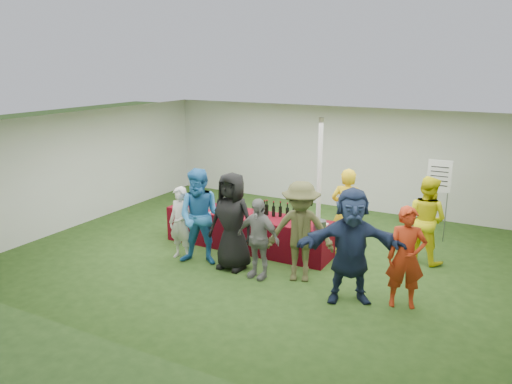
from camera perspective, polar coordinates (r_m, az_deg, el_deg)
The scene contains 18 objects.
ground at distance 10.27m, azimuth 1.95°, elevation -7.16°, with size 60.00×60.00×0.00m, color #284719.
tent at distance 10.73m, azimuth 7.24°, elevation 1.25°, with size 10.00×10.00×10.00m.
serving_table at distance 10.49m, azimuth -0.97°, elevation -4.50°, with size 3.60×0.80×0.75m, color #65080E.
wine_bottles at distance 10.18m, azimuth 2.50°, elevation -2.18°, with size 0.71×0.13×0.32m.
wine_glasses at distance 10.26m, azimuth -3.05°, elevation -2.10°, with size 2.71×0.14×0.16m.
water_bottle at distance 10.35m, azimuth -0.10°, elevation -1.98°, with size 0.07×0.07×0.23m.
bar_towel at distance 9.77m, azimuth 7.44°, elevation -3.67°, with size 0.25×0.18×0.03m, color white.
dump_bucket at distance 9.49m, azimuth 7.27°, elevation -3.76°, with size 0.25×0.25×0.18m, color slate.
wine_list_sign at distance 11.39m, azimuth 20.16°, elevation 1.06°, with size 0.50×0.03×1.80m.
staff_pourer at distance 10.19m, azimuth 10.32°, elevation -2.26°, with size 0.65×0.43×1.79m, color yellow.
staff_back at distance 10.23m, azimuth 18.84°, elevation -2.97°, with size 0.83×0.65×1.72m, color yellow.
customer_0 at distance 9.97m, azimuth -8.61°, elevation -3.55°, with size 0.53×0.35×1.46m, color silver.
customer_1 at distance 9.60m, azimuth -6.31°, elevation -2.87°, with size 0.91×0.71×1.88m, color #276FB4.
customer_2 at distance 9.34m, azimuth -2.77°, elevation -3.35°, with size 0.91×0.59×1.86m, color black.
customer_3 at distance 9.00m, azimuth 0.22°, elevation -5.32°, with size 0.87×0.36×1.49m, color slate.
customer_4 at distance 8.86m, azimuth 5.10°, elevation -4.54°, with size 1.18×0.68×1.83m, color #494926.
customer_5 at distance 8.20m, azimuth 10.80°, elevation -6.04°, with size 1.77×0.56×1.91m, color #1B2846.
customer_6 at distance 8.27m, azimuth 16.78°, elevation -7.19°, with size 0.60×0.40×1.66m, color #A72A10.
Camera 1 is at (4.19, -8.57, 3.83)m, focal length 35.00 mm.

